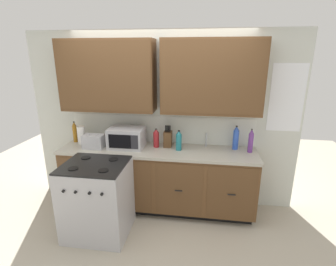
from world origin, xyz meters
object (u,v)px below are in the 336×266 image
Objects in this scene: knife_block at (168,139)px; bottle_violet at (251,141)px; bottle_teal at (179,140)px; stove_range at (97,199)px; bottle_red at (156,138)px; toaster at (94,141)px; paper_towel_roll at (81,135)px; bottle_amber at (75,132)px; bottle_blue at (236,138)px; microwave at (127,137)px.

bottle_violet is (1.12, -0.06, 0.04)m from knife_block.
knife_block is 1.11× the size of bottle_teal.
stove_range is 1.11m from bottle_red.
stove_range is at bearing -66.30° from toaster.
bottle_amber reaches higher than paper_towel_roll.
stove_range is at bearing -55.11° from paper_towel_roll.
toaster is 1.96m from bottle_blue.
toaster is at bearing -32.15° from paper_towel_roll.
bottle_violet reaches higher than bottle_teal.
microwave is 1.51m from bottle_blue.
bottle_blue reaches higher than knife_block.
toaster is at bearing 113.70° from stove_range.
toaster is at bearing -29.03° from bottle_amber.
microwave is 0.46m from toaster.
bottle_red is at bearing 49.64° from stove_range.
bottle_blue reaches higher than microwave.
toaster is 1.18m from bottle_teal.
bottle_blue is at bearing 24.98° from stove_range.
bottle_blue reaches higher than paper_towel_roll.
bottle_amber reaches higher than stove_range.
bottle_amber is 2.52m from bottle_violet.
bottle_blue is at bearing 2.14° from paper_towel_roll.
knife_block is 0.21m from bottle_teal.
toaster is 0.90× the size of knife_block.
bottle_red reaches higher than stove_range.
microwave reaches higher than paper_towel_roll.
bottle_blue is 1.03× the size of bottle_violet.
knife_block is 0.94m from bottle_blue.
bottle_amber reaches higher than bottle_red.
bottle_blue is 0.78m from bottle_teal.
knife_block is (0.77, 0.76, 0.57)m from stove_range.
microwave is at bearing -4.47° from paper_towel_roll.
bottle_red is 0.33m from bottle_teal.
microwave is 0.41m from bottle_red.
stove_range is at bearing -155.02° from bottle_blue.
paper_towel_roll is at bearing -177.86° from bottle_blue.
bottle_amber is at bearing 150.97° from toaster.
microwave is 0.58m from knife_block.
bottle_teal reaches higher than bottle_red.
stove_range is 2.11m from bottle_violet.
bottle_violet is at bearing 4.00° from toaster.
bottle_amber is 1.57m from bottle_teal.
paper_towel_roll is 2.39m from bottle_violet.
bottle_violet reaches higher than microwave.
bottle_blue is (0.93, 0.03, 0.05)m from knife_block.
bottle_red is at bearing 8.58° from microwave.
bottle_amber reaches higher than microwave.
bottle_blue is at bearing 11.06° from bottle_teal.
bottle_teal is at bearing -35.41° from knife_block.
stove_range is 1.05m from paper_towel_roll.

